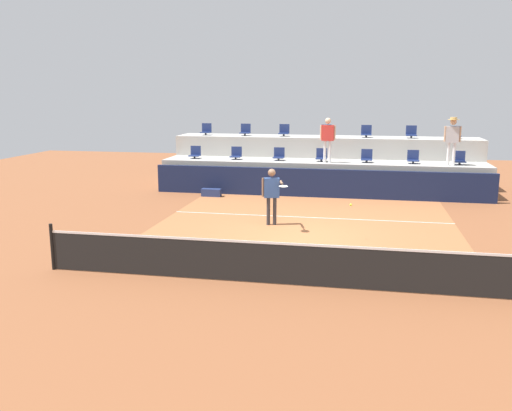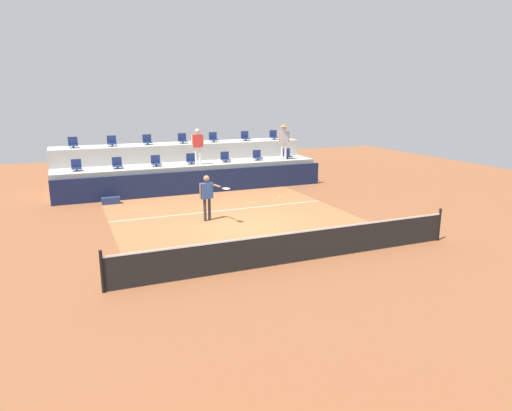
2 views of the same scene
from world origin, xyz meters
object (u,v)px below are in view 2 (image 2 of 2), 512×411
stadium_chair_lower_center (191,160)px  equipment_bag (111,201)px  stadium_chair_upper_left (112,142)px  stadium_chair_upper_mid_left (147,140)px  stadium_chair_lower_right (257,156)px  stadium_chair_lower_left (117,164)px  stadium_chair_lower_mid_left (156,162)px  stadium_chair_lower_mid_right (225,158)px  stadium_chair_upper_center (182,139)px  stadium_chair_upper_far_right (274,136)px  stadium_chair_upper_mid_right (213,138)px  stadium_chair_upper_right (245,137)px  stadium_chair_upper_far_left (73,143)px  tennis_ball (280,197)px  stadium_chair_lower_far_right (287,154)px  stadium_chair_lower_far_left (76,166)px  spectator_leaning_on_rail (198,143)px  spectator_with_hat (284,138)px  tennis_player (207,193)px

stadium_chair_lower_center → equipment_bag: 4.70m
stadium_chair_upper_left → equipment_bag: bearing=-98.8°
stadium_chair_lower_center → stadium_chair_upper_mid_left: 2.68m
stadium_chair_lower_center → stadium_chair_lower_right: 3.57m
stadium_chair_lower_left → stadium_chair_lower_mid_left: size_ratio=1.00×
stadium_chair_lower_mid_right → stadium_chair_upper_center: bearing=134.2°
stadium_chair_lower_left → stadium_chair_lower_mid_right: same height
stadium_chair_lower_mid_left → stadium_chair_upper_far_right: 7.36m
stadium_chair_upper_mid_right → stadium_chair_upper_right: same height
stadium_chair_upper_far_left → stadium_chair_upper_mid_right: size_ratio=1.00×
stadium_chair_upper_far_left → stadium_chair_upper_center: (5.38, 0.00, 0.00)m
equipment_bag → stadium_chair_upper_center: bearing=41.5°
stadium_chair_lower_right → tennis_ball: stadium_chair_lower_right is taller
stadium_chair_lower_right → stadium_chair_lower_far_right: same height
stadium_chair_lower_center → equipment_bag: size_ratio=0.68×
stadium_chair_lower_center → stadium_chair_upper_right: size_ratio=1.00×
stadium_chair_upper_left → stadium_chair_lower_left: bearing=-90.1°
stadium_chair_upper_mid_left → stadium_chair_upper_center: size_ratio=1.00×
stadium_chair_lower_mid_left → stadium_chair_lower_mid_right: 3.53m
stadium_chair_lower_far_right → stadium_chair_upper_far_left: bearing=170.4°
stadium_chair_upper_far_left → stadium_chair_lower_far_right: bearing=-9.6°
stadium_chair_lower_mid_left → stadium_chair_lower_far_left: bearing=180.0°
spectator_leaning_on_rail → spectator_with_hat: 4.67m
stadium_chair_lower_far_left → tennis_player: 7.45m
stadium_chair_upper_mid_right → spectator_leaning_on_rail: size_ratio=0.30×
stadium_chair_lower_mid_right → stadium_chair_lower_far_right: bearing=0.0°
stadium_chair_lower_far_left → stadium_chair_upper_mid_left: 4.05m
spectator_with_hat → tennis_ball: size_ratio=26.76×
stadium_chair_lower_center → stadium_chair_upper_far_left: bearing=161.4°
stadium_chair_upper_right → stadium_chair_upper_mid_left: bearing=180.0°
spectator_with_hat → tennis_ball: (-3.55, -6.95, -1.40)m
stadium_chair_lower_mid_left → stadium_chair_lower_far_right: same height
stadium_chair_lower_left → stadium_chair_lower_far_right: (8.84, 0.00, 0.00)m
stadium_chair_lower_left → stadium_chair_upper_right: bearing=14.2°
stadium_chair_upper_mid_left → tennis_ball: 9.76m
stadium_chair_lower_left → stadium_chair_lower_far_right: same height
stadium_chair_lower_left → stadium_chair_upper_center: (3.58, 1.80, 0.85)m
stadium_chair_lower_mid_left → spectator_with_hat: (6.66, -0.38, 0.91)m
stadium_chair_lower_center → stadium_chair_lower_right: size_ratio=1.00×
stadium_chair_upper_mid_left → stadium_chair_upper_right: (5.39, 0.00, 0.00)m
stadium_chair_lower_far_right → stadium_chair_upper_far_right: stadium_chair_upper_far_right is taller
stadium_chair_lower_mid_left → tennis_player: bearing=-83.2°
stadium_chair_upper_left → stadium_chair_upper_mid_right: same height
stadium_chair_lower_far_left → stadium_chair_lower_far_right: (10.61, 0.00, 0.00)m
spectator_with_hat → stadium_chair_lower_left: bearing=177.4°
stadium_chair_lower_center → spectator_with_hat: (4.92, -0.38, 0.91)m
tennis_ball → stadium_chair_upper_far_left: bearing=126.3°
equipment_bag → spectator_with_hat: bearing=9.3°
stadium_chair_upper_right → equipment_bag: bearing=-154.6°
stadium_chair_upper_far_left → tennis_ball: (6.71, -9.14, -1.33)m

